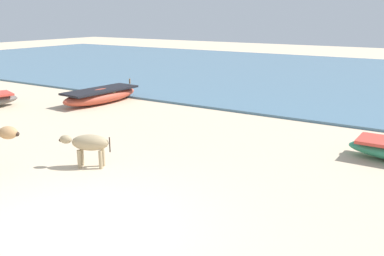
% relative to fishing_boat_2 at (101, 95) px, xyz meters
% --- Properties ---
extents(ground, '(80.00, 80.00, 0.00)m').
position_rel_fishing_boat_2_xyz_m(ground, '(6.48, -7.10, -0.28)').
color(ground, beige).
extents(sea_water, '(60.00, 20.00, 0.08)m').
position_rel_fishing_boat_2_xyz_m(sea_water, '(6.48, 11.28, -0.24)').
color(sea_water, slate).
rests_on(sea_water, ground).
extents(fishing_boat_2, '(1.28, 3.32, 0.72)m').
position_rel_fishing_boat_2_xyz_m(fishing_boat_2, '(0.00, 0.00, 0.00)').
color(fishing_boat_2, '#B74733').
rests_on(fishing_boat_2, ground).
extents(calf_far_dun, '(1.04, 0.70, 0.72)m').
position_rel_fishing_boat_2_xyz_m(calf_far_dun, '(4.60, -5.05, 0.23)').
color(calf_far_dun, tan).
rests_on(calf_far_dun, ground).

